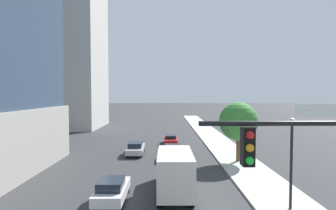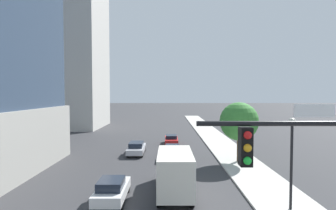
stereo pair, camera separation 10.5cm
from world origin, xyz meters
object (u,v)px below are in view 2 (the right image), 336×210
object	(u,v)px
car_silver	(136,148)
car_white	(112,190)
car_black	(172,152)
box_truck	(175,170)
car_red	(171,140)
street_tree	(239,121)
traffic_light_pole	(320,181)
construction_building	(66,35)
street_lamp	(292,149)

from	to	relation	value
car_silver	car_white	world-z (taller)	car_white
car_black	car_white	size ratio (longest dim) A/B	1.14
car_white	box_truck	xyz separation A→B (m)	(4.17, 1.07, 1.02)
car_white	box_truck	distance (m)	4.43
car_red	car_silver	xyz separation A→B (m)	(-4.17, -5.74, 0.04)
street_tree	car_black	world-z (taller)	street_tree
traffic_light_pole	car_red	bearing A→B (deg)	97.21
street_tree	box_truck	xyz separation A→B (m)	(-6.77, -8.45, -2.48)
construction_building	traffic_light_pole	xyz separation A→B (m)	(25.57, -48.21, -14.63)
traffic_light_pole	car_black	xyz separation A→B (m)	(-3.67, 20.88, -3.96)
car_red	car_silver	size ratio (longest dim) A/B	0.99
street_lamp	car_red	xyz separation A→B (m)	(-6.89, 20.64, -3.09)
traffic_light_pole	car_black	distance (m)	21.57
street_lamp	car_black	distance (m)	14.60
car_red	car_white	size ratio (longest dim) A/B	1.09
car_red	box_truck	world-z (taller)	box_truck
street_lamp	car_black	size ratio (longest dim) A/B	1.18
street_lamp	street_tree	size ratio (longest dim) A/B	0.90
car_silver	car_black	distance (m)	4.81
construction_building	car_silver	size ratio (longest dim) A/B	10.03
traffic_light_pole	car_black	world-z (taller)	traffic_light_pole
construction_building	box_truck	distance (m)	46.59
construction_building	car_white	bearing A→B (deg)	-65.14
street_tree	car_white	size ratio (longest dim) A/B	1.48
street_lamp	construction_building	bearing A→B (deg)	125.84
street_tree	car_silver	world-z (taller)	street_tree
street_lamp	traffic_light_pole	bearing A→B (deg)	-111.02
box_truck	traffic_light_pole	bearing A→B (deg)	-71.59
construction_building	traffic_light_pole	size ratio (longest dim) A/B	6.76
street_tree	car_black	xyz separation A→B (m)	(-6.77, 1.41, -3.51)
car_black	car_white	distance (m)	11.70
car_silver	street_tree	bearing A→B (deg)	-19.13
car_silver	car_white	xyz separation A→B (m)	(0.00, -13.32, 0.02)
street_lamp	box_truck	bearing A→B (deg)	158.85
car_silver	car_black	world-z (taller)	car_black
car_red	box_truck	xyz separation A→B (m)	(-0.00, -17.98, 1.08)
car_silver	car_white	distance (m)	13.32
car_silver	car_red	bearing A→B (deg)	53.97
street_lamp	street_tree	xyz separation A→B (m)	(-0.11, 11.11, 0.47)
street_lamp	car_white	bearing A→B (deg)	171.83
car_black	car_white	xyz separation A→B (m)	(-4.17, -10.93, 0.01)
street_lamp	car_silver	bearing A→B (deg)	126.57
car_silver	car_white	size ratio (longest dim) A/B	1.10
construction_building	car_black	xyz separation A→B (m)	(21.89, -27.33, -18.59)
street_tree	car_silver	size ratio (longest dim) A/B	1.35
street_tree	box_truck	distance (m)	11.11
street_lamp	street_tree	world-z (taller)	street_tree
car_red	car_black	distance (m)	8.13
traffic_light_pole	car_silver	distance (m)	24.88
construction_building	car_red	distance (m)	34.58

